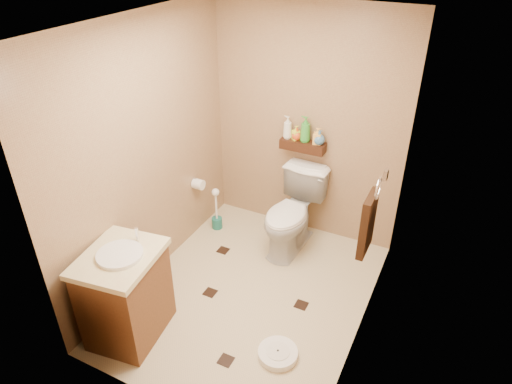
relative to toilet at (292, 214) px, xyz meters
The scene contains 20 objects.
ground 0.93m from the toilet, 93.41° to the right, with size 2.50×2.50×0.00m, color #C0AD8C.
wall_back 0.89m from the toilet, 96.76° to the left, with size 2.00×0.04×2.40m, color #A0805B.
wall_front 2.23m from the toilet, 91.36° to the right, with size 2.00×0.04×2.40m, color #A0805B.
wall_left 1.55m from the toilet, 141.59° to the right, with size 0.04×2.50×2.40m, color #A0805B.
wall_right 1.49m from the toilet, 41.20° to the right, with size 0.04×2.50×2.40m, color #A0805B.
ceiling 2.15m from the toilet, 93.41° to the right, with size 2.00×2.50×0.02m, color silver.
wall_shelf 0.69m from the toilet, 98.33° to the left, with size 0.46×0.14×0.10m, color #3B1C10.
floor_accents 0.99m from the toilet, 89.72° to the right, with size 1.19×1.43×0.01m.
toilet is the anchor object (origin of this frame).
vanity 1.82m from the toilet, 114.37° to the right, with size 0.63×0.73×0.93m.
bathroom_scale 1.48m from the toilet, 71.41° to the right, with size 0.33×0.33×0.06m.
toilet_brush 0.90m from the toilet, behind, with size 0.12×0.12×0.50m.
towel_ring 1.17m from the toilet, 33.97° to the right, with size 0.12×0.30×0.76m.
toilet_paper 1.02m from the toilet, 169.58° to the right, with size 0.12×0.11×0.12m.
bottle_a 0.87m from the toilet, 123.09° to the left, with size 0.09×0.09×0.23m, color silver.
bottle_b 0.81m from the toilet, 110.92° to the left, with size 0.07×0.07×0.15m, color #F0FF35.
bottle_c 0.80m from the toilet, 109.42° to the left, with size 0.10×0.10×0.13m, color #D74919.
bottle_d 0.86m from the toilet, 95.23° to the left, with size 0.10×0.10×0.26m, color green.
bottle_e 0.82m from the toilet, 74.27° to the left, with size 0.08×0.08×0.17m, color #FFBE54.
bottle_f 0.81m from the toilet, 70.94° to the left, with size 0.11×0.11×0.15m, color teal.
Camera 1 is at (1.43, -2.78, 2.98)m, focal length 32.00 mm.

